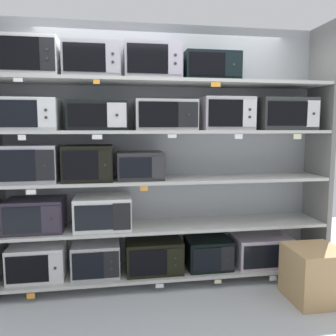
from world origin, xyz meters
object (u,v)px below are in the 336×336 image
Objects in this scene: microwave_5 at (36,215)px; microwave_12 at (165,115)px; microwave_9 at (140,165)px; microwave_18 at (210,68)px; microwave_15 at (29,58)px; microwave_8 at (88,163)px; shipping_carton at (314,274)px; microwave_4 at (261,250)px; microwave_13 at (226,114)px; microwave_6 at (103,212)px; microwave_17 at (152,62)px; microwave_3 at (208,253)px; microwave_10 at (30,115)px; microwave_14 at (283,114)px; microwave_16 at (92,61)px; microwave_0 at (37,262)px; microwave_1 at (96,259)px; microwave_2 at (154,255)px; microwave_11 at (98,116)px; microwave_7 at (31,163)px.

microwave_5 is 1.53m from microwave_12.
microwave_18 reaches higher than microwave_9.
microwave_15 reaches higher than microwave_12.
microwave_8 is 2.30m from shipping_carton.
microwave_4 is 1.47m from microwave_13.
microwave_9 is at bearing 0.01° from microwave_6.
microwave_17 is at bearing -0.12° from microwave_9.
microwave_3 is at bearing -0.00° from microwave_8.
microwave_8 reaches higher than microwave_6.
microwave_10 reaches higher than microwave_6.
microwave_16 reaches higher than microwave_14.
microwave_1 is at bearing -0.00° from microwave_0.
microwave_1 is 0.47m from microwave_6.
microwave_18 is (1.12, 0.00, 1.84)m from microwave_1.
microwave_17 is at bearing 0.01° from microwave_10.
microwave_9 reaches higher than microwave_0.
microwave_11 is (-0.52, 0.00, 1.38)m from microwave_2.
microwave_13 reaches higher than microwave_8.
shipping_carton is at bearing -12.69° from microwave_0.
microwave_8 is (-1.17, 0.00, 0.95)m from microwave_3.
microwave_5 is at bearing 180.00° from microwave_4.
microwave_10 is 0.97× the size of microwave_18.
microwave_18 reaches higher than microwave_3.
microwave_11 is at bearing 179.97° from microwave_12.
microwave_4 is 1.94m from microwave_18.
microwave_0 is at bearing 1.96° from microwave_10.
microwave_11 reaches higher than shipping_carton.
microwave_14 is 1.41m from microwave_17.
microwave_5 is (-1.67, -0.00, 0.47)m from microwave_3.
shipping_carton is (2.49, -0.56, -1.92)m from microwave_15.
microwave_5 is at bearing 0.38° from microwave_7.
microwave_10 reaches higher than microwave_5.
microwave_10 is at bearing -180.00° from microwave_3.
microwave_17 reaches higher than microwave_1.
microwave_17 is 1.00× the size of microwave_18.
microwave_12 reaches higher than shipping_carton.
microwave_6 is 0.49m from microwave_8.
microwave_6 reaches higher than microwave_5.
microwave_12 reaches higher than microwave_3.
microwave_13 is at bearing 0.00° from microwave_12.
microwave_11 is 0.96× the size of microwave_14.
microwave_0 is 1.06m from microwave_8.
microwave_0 is at bearing -179.21° from microwave_5.
microwave_12 is (0.68, 0.00, 1.39)m from microwave_1.
microwave_0 is 1.17× the size of microwave_9.
microwave_0 is 0.98× the size of microwave_17.
microwave_9 is (-0.69, 0.00, 0.92)m from microwave_3.
microwave_2 reaches higher than microwave_3.
microwave_15 is at bearing 0.01° from microwave_10.
microwave_5 is (-2.24, 0.00, 0.47)m from microwave_4.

